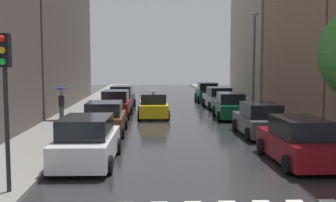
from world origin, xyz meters
TOP-DOWN VIEW (x-y plane):
  - ground_plane at (0.00, 24.00)m, footprint 28.00×72.00m
  - sidewalk_left at (-6.50, 24.00)m, footprint 3.00×72.00m
  - sidewalk_right at (6.50, 24.00)m, footprint 3.00×72.00m
  - building_left_mid at (-11.00, 27.05)m, footprint 6.00×20.13m
  - parked_car_left_nearest at (-3.86, 6.47)m, footprint 2.21×4.73m
  - parked_car_left_second at (-3.91, 12.86)m, footprint 2.17×4.29m
  - parked_car_left_third at (-3.87, 19.44)m, footprint 2.11×4.40m
  - parked_car_left_fourth at (-3.83, 24.80)m, footprint 2.08×4.74m
  - parked_car_right_nearest at (3.80, 6.20)m, footprint 2.05×4.58m
  - parked_car_right_second at (3.93, 12.01)m, footprint 2.05×4.46m
  - parked_car_right_third at (3.70, 18.60)m, footprint 2.16×4.55m
  - parked_car_right_fourth at (3.97, 24.97)m, footprint 2.23×4.42m
  - parked_car_right_fifth at (3.86, 30.85)m, footprint 2.20×4.65m
  - taxi_midroad at (-1.37, 19.36)m, footprint 2.12×4.45m
  - pedestrian_foreground at (-7.08, 17.48)m, footprint 0.90×0.90m
  - traffic_light_left_corner at (-5.45, 2.76)m, footprint 0.30×0.42m
  - lamp_post_right at (5.55, 19.89)m, footprint 0.60×0.28m

SIDE VIEW (x-z plane):
  - ground_plane at x=0.00m, z-range -0.04..0.00m
  - sidewalk_left at x=-6.50m, z-range 0.00..0.15m
  - sidewalk_right at x=6.50m, z-range 0.00..0.15m
  - taxi_midroad at x=-1.37m, z-range -0.14..1.67m
  - parked_car_right_second at x=3.93m, z-range -0.05..1.61m
  - parked_car_left_second at x=-3.91m, z-range -0.05..1.62m
  - parked_car_right_fourth at x=3.97m, z-range -0.06..1.63m
  - parked_car_right_third at x=3.70m, z-range -0.06..1.64m
  - parked_car_right_nearest at x=3.80m, z-range -0.06..1.65m
  - parked_car_left_nearest at x=-3.86m, z-range -0.06..1.69m
  - parked_car_right_fifth at x=3.86m, z-range -0.06..1.72m
  - parked_car_left_third at x=-3.87m, z-range -0.07..1.76m
  - parked_car_left_fourth at x=-3.83m, z-range -0.07..1.76m
  - pedestrian_foreground at x=-7.08m, z-range 0.55..2.53m
  - traffic_light_left_corner at x=-5.45m, z-range 1.14..5.44m
  - lamp_post_right at x=5.55m, z-range 0.68..7.63m
  - building_left_mid at x=-11.00m, z-range 0.00..13.32m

